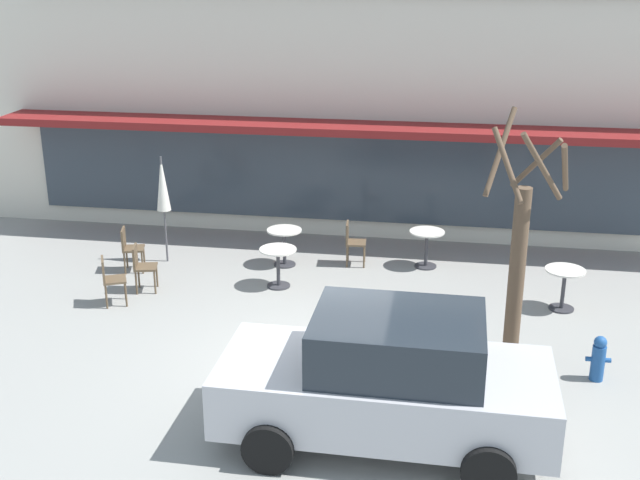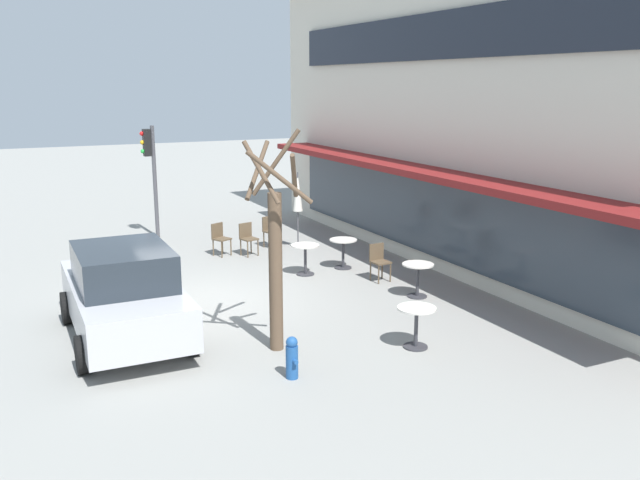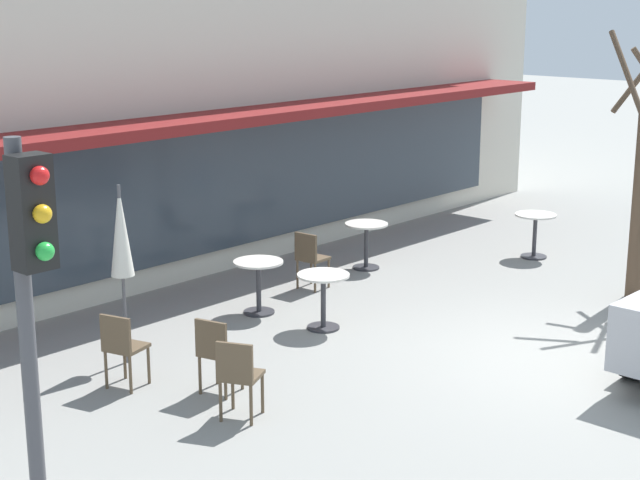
{
  "view_description": "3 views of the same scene",
  "coord_description": "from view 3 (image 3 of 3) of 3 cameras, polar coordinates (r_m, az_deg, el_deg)",
  "views": [
    {
      "loc": [
        1.99,
        -10.83,
        5.9
      ],
      "look_at": [
        -0.19,
        2.23,
        1.22
      ],
      "focal_mm": 45.0,
      "sensor_mm": 36.0,
      "label": 1
    },
    {
      "loc": [
        13.6,
        -3.83,
        4.65
      ],
      "look_at": [
        -0.68,
        3.1,
        0.94
      ],
      "focal_mm": 38.0,
      "sensor_mm": 36.0,
      "label": 2
    },
    {
      "loc": [
        -10.39,
        -5.43,
        4.31
      ],
      "look_at": [
        -0.64,
        3.36,
        1.06
      ],
      "focal_mm": 55.0,
      "sensor_mm": 36.0,
      "label": 3
    }
  ],
  "objects": [
    {
      "name": "ground_plane",
      "position": [
        12.49,
        13.63,
        -6.71
      ],
      "size": [
        80.0,
        80.0,
        0.0
      ],
      "primitive_type": "plane",
      "color": "gray"
    },
    {
      "name": "building_facade",
      "position": [
        18.58,
        -14.29,
        12.44
      ],
      "size": [
        18.14,
        9.1,
        7.95
      ],
      "color": "beige",
      "rests_on": "ground"
    },
    {
      "name": "cafe_table_near_wall",
      "position": [
        17.03,
        12.41,
        0.68
      ],
      "size": [
        0.7,
        0.7,
        0.76
      ],
      "color": "#333338",
      "rests_on": "ground"
    },
    {
      "name": "cafe_table_streetside",
      "position": [
        13.71,
        -3.6,
        -2.21
      ],
      "size": [
        0.7,
        0.7,
        0.76
      ],
      "color": "#333338",
      "rests_on": "ground"
    },
    {
      "name": "cafe_table_by_tree",
      "position": [
        15.97,
        2.71,
        0.12
      ],
      "size": [
        0.7,
        0.7,
        0.76
      ],
      "color": "#333338",
      "rests_on": "ground"
    },
    {
      "name": "cafe_table_mid_patio",
      "position": [
        13.04,
        0.19,
        -3.03
      ],
      "size": [
        0.7,
        0.7,
        0.76
      ],
      "color": "#333338",
      "rests_on": "ground"
    },
    {
      "name": "patio_umbrella_green_folded",
      "position": [
        11.78,
        -11.51,
        0.44
      ],
      "size": [
        0.28,
        0.28,
        2.2
      ],
      "color": "#4C4C51",
      "rests_on": "ground"
    },
    {
      "name": "cafe_chair_0",
      "position": [
        10.3,
        -4.76,
        -7.72
      ],
      "size": [
        0.53,
        0.53,
        0.89
      ],
      "color": "brown",
      "rests_on": "ground"
    },
    {
      "name": "cafe_chair_1",
      "position": [
        11.29,
        -11.44,
        -5.99
      ],
      "size": [
        0.49,
        0.49,
        0.89
      ],
      "color": "brown",
      "rests_on": "ground"
    },
    {
      "name": "cafe_chair_2",
      "position": [
        10.98,
        -6.03,
        -6.36
      ],
      "size": [
        0.49,
        0.49,
        0.89
      ],
      "color": "brown",
      "rests_on": "ground"
    },
    {
      "name": "cafe_chair_3",
      "position": [
        14.8,
        -0.59,
        -0.92
      ],
      "size": [
        0.43,
        0.43,
        0.89
      ],
      "color": "brown",
      "rests_on": "ground"
    },
    {
      "name": "traffic_light_pole",
      "position": [
        7.14,
        -16.44,
        -3.1
      ],
      "size": [
        0.26,
        0.44,
        3.4
      ],
      "color": "#47474C",
      "rests_on": "ground"
    }
  ]
}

